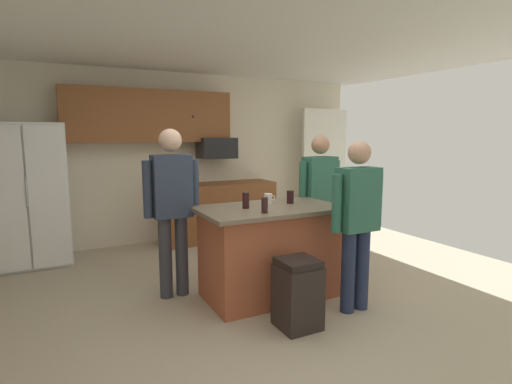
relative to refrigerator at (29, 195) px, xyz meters
name	(u,v)px	position (x,y,z in m)	size (l,w,h in m)	color
floor	(255,303)	(2.00, -2.38, -0.90)	(7.04, 7.04, 0.00)	#B7A88E
ceiling	(255,29)	(2.00, -2.38, 1.70)	(7.04, 7.04, 0.00)	white
back_wall	(174,158)	(2.00, 0.42, 0.40)	(6.40, 0.10, 2.60)	beige
french_door_window_panel	(324,166)	(4.60, 0.02, 0.20)	(0.90, 0.06, 2.00)	white
cabinet_run_upper	(150,116)	(1.60, 0.22, 1.02)	(2.40, 0.38, 0.75)	brown
cabinet_run_lower	(218,211)	(2.60, 0.10, -0.45)	(1.80, 0.63, 0.90)	brown
refrigerator	(29,195)	(0.00, 0.00, 0.00)	(0.91, 0.76, 1.80)	white
microwave_over_range	(217,148)	(2.60, 0.12, 0.55)	(0.56, 0.40, 0.32)	black
kitchen_island	(269,251)	(2.21, -2.29, -0.43)	(1.43, 0.86, 0.94)	#AD5638
person_host_foreground	(172,201)	(1.34, -1.84, 0.09)	(0.57, 0.23, 1.72)	#383842
person_guest_right	(357,215)	(2.77, -2.96, 0.02)	(0.57, 0.22, 1.60)	#232D4C
person_guest_left	(319,194)	(3.12, -1.88, 0.05)	(0.57, 0.22, 1.65)	tan
tumbler_amber	(290,197)	(2.51, -2.21, 0.10)	(0.08, 0.08, 0.14)	black
glass_pilsner	(265,205)	(2.02, -2.54, 0.11)	(0.06, 0.06, 0.15)	#311918
glass_stout_tall	(246,200)	(1.97, -2.25, 0.12)	(0.07, 0.07, 0.16)	black
mug_ceramic_white	(268,199)	(2.30, -2.11, 0.09)	(0.13, 0.08, 0.11)	white
trash_bin	(298,294)	(2.10, -3.00, -0.60)	(0.34, 0.34, 0.61)	black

